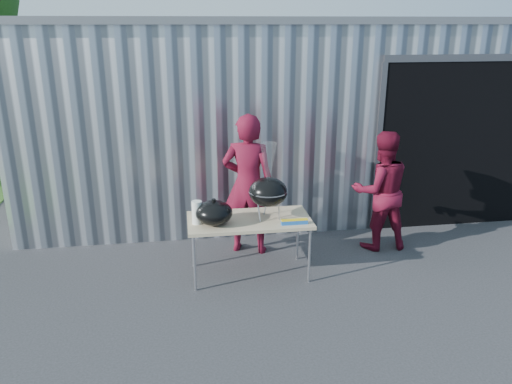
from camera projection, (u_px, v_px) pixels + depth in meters
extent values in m
plane|color=#2B2B2E|center=(256.00, 294.00, 5.85)|extent=(80.00, 80.00, 0.00)
cube|color=silver|center=(261.00, 104.00, 9.88)|extent=(8.00, 6.00, 3.00)
cube|color=slate|center=(261.00, 21.00, 9.38)|extent=(8.20, 6.20, 0.10)
cube|color=black|center=(437.00, 139.00, 8.03)|extent=(2.40, 1.20, 2.50)
cube|color=#4C4C51|center=(468.00, 58.00, 7.08)|extent=(2.52, 0.08, 0.10)
cube|color=tan|center=(249.00, 220.00, 6.10)|extent=(1.50, 0.75, 0.04)
cylinder|color=silver|center=(195.00, 263.00, 5.83)|extent=(0.03, 0.03, 0.71)
cylinder|color=silver|center=(309.00, 256.00, 6.02)|extent=(0.03, 0.03, 0.71)
cylinder|color=silver|center=(193.00, 241.00, 6.42)|extent=(0.03, 0.03, 0.71)
cylinder|color=silver|center=(298.00, 235.00, 6.61)|extent=(0.03, 0.03, 0.71)
ellipsoid|color=black|center=(268.00, 192.00, 5.99)|extent=(0.46, 0.46, 0.35)
cylinder|color=silver|center=(268.00, 191.00, 5.99)|extent=(0.47, 0.47, 0.02)
cylinder|color=silver|center=(268.00, 190.00, 5.98)|extent=(0.45, 0.45, 0.01)
cylinder|color=silver|center=(266.00, 205.00, 6.19)|extent=(0.02, 0.02, 0.24)
cylinder|color=silver|center=(259.00, 212.00, 5.98)|extent=(0.02, 0.02, 0.24)
cylinder|color=silver|center=(279.00, 211.00, 6.01)|extent=(0.02, 0.02, 0.24)
cylinder|color=#CB7848|center=(257.00, 189.00, 5.96)|extent=(0.02, 0.14, 0.02)
cylinder|color=#CB7848|center=(261.00, 189.00, 5.96)|extent=(0.02, 0.14, 0.02)
cylinder|color=#CB7848|center=(266.00, 189.00, 5.97)|extent=(0.02, 0.14, 0.02)
cylinder|color=#CB7848|center=(270.00, 189.00, 5.98)|extent=(0.02, 0.14, 0.02)
cylinder|color=#CB7848|center=(275.00, 188.00, 5.99)|extent=(0.02, 0.14, 0.02)
cylinder|color=#CB7848|center=(279.00, 188.00, 6.00)|extent=(0.02, 0.14, 0.02)
cone|color=silver|center=(268.00, 166.00, 5.88)|extent=(0.20, 0.20, 0.55)
ellipsoid|color=black|center=(214.00, 213.00, 5.89)|extent=(0.44, 0.44, 0.29)
cylinder|color=black|center=(214.00, 200.00, 5.84)|extent=(0.05, 0.05, 0.03)
cylinder|color=white|center=(197.00, 212.00, 5.91)|extent=(0.12, 0.12, 0.28)
cube|color=white|center=(203.00, 213.00, 6.15)|extent=(0.20, 0.15, 0.10)
cube|color=#1A58AE|center=(294.00, 222.00, 5.92)|extent=(0.32, 0.06, 0.05)
cube|color=yellow|center=(294.00, 220.00, 5.91)|extent=(0.32, 0.06, 0.01)
imported|color=maroon|center=(248.00, 185.00, 6.69)|extent=(0.81, 0.65, 1.92)
imported|color=maroon|center=(381.00, 191.00, 6.84)|extent=(0.81, 0.63, 1.67)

